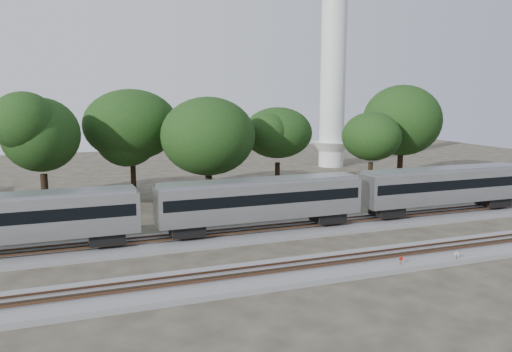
{
  "coord_description": "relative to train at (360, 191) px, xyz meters",
  "views": [
    {
      "loc": [
        -14.86,
        -34.55,
        12.53
      ],
      "look_at": [
        -0.48,
        5.0,
        5.6
      ],
      "focal_mm": 35.0,
      "sensor_mm": 36.0,
      "label": 1
    }
  ],
  "objects": [
    {
      "name": "tree_4",
      "position": [
        -12.09,
        10.71,
        4.73
      ],
      "size": [
        8.25,
        8.25,
        11.63
      ],
      "color": "black",
      "rests_on": "ground"
    },
    {
      "name": "switch_stand_red",
      "position": [
        -3.74,
        -11.78,
        -2.74
      ],
      "size": [
        0.31,
        0.06,
        0.97
      ],
      "rotation": [
        0.0,
        0.0,
        -0.06
      ],
      "color": "#512D19",
      "rests_on": "ground"
    },
    {
      "name": "tree_2",
      "position": [
        -28.49,
        13.0,
        5.17
      ],
      "size": [
        8.69,
        8.69,
        12.25
      ],
      "color": "black",
      "rests_on": "ground"
    },
    {
      "name": "tree_7",
      "position": [
        17.0,
        17.17,
        5.57
      ],
      "size": [
        9.1,
        9.1,
        12.83
      ],
      "color": "black",
      "rests_on": "ground"
    },
    {
      "name": "tree_6",
      "position": [
        10.05,
        13.82,
        3.82
      ],
      "size": [
        7.33,
        7.33,
        10.33
      ],
      "color": "black",
      "rests_on": "ground"
    },
    {
      "name": "track_near",
      "position": [
        -10.46,
        -10.0,
        -3.16
      ],
      "size": [
        160.0,
        5.0,
        0.73
      ],
      "color": "slate",
      "rests_on": "ground"
    },
    {
      "name": "switch_lever",
      "position": [
        -5.94,
        -11.45,
        -3.22
      ],
      "size": [
        0.52,
        0.33,
        0.3
      ],
      "primitive_type": "cube",
      "rotation": [
        0.0,
        0.0,
        0.06
      ],
      "color": "#512D19",
      "rests_on": "ground"
    },
    {
      "name": "track_far",
      "position": [
        -10.46,
        -0.0,
        -3.16
      ],
      "size": [
        160.0,
        5.0,
        0.73
      ],
      "color": "slate",
      "rests_on": "ground"
    },
    {
      "name": "switch_stand_white",
      "position": [
        0.85,
        -12.21,
        -2.75
      ],
      "size": [
        0.31,
        0.06,
        0.97
      ],
      "rotation": [
        0.0,
        0.0,
        -0.09
      ],
      "color": "#512D19",
      "rests_on": "ground"
    },
    {
      "name": "train",
      "position": [
        0.0,
        0.0,
        0.0
      ],
      "size": [
        116.08,
        3.32,
        4.9
      ],
      "color": "#B8BABF",
      "rests_on": "ground"
    },
    {
      "name": "tree_3",
      "position": [
        -19.23,
        17.75,
        5.68
      ],
      "size": [
        9.21,
        9.21,
        12.98
      ],
      "color": "black",
      "rests_on": "ground"
    },
    {
      "name": "ground",
      "position": [
        -10.46,
        -6.0,
        -3.37
      ],
      "size": [
        160.0,
        160.0,
        0.0
      ],
      "primitive_type": "plane",
      "color": "#383328",
      "rests_on": "ground"
    },
    {
      "name": "tree_5",
      "position": [
        -2.22,
        15.3,
        4.5
      ],
      "size": [
        8.02,
        8.02,
        11.31
      ],
      "color": "black",
      "rests_on": "ground"
    }
  ]
}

